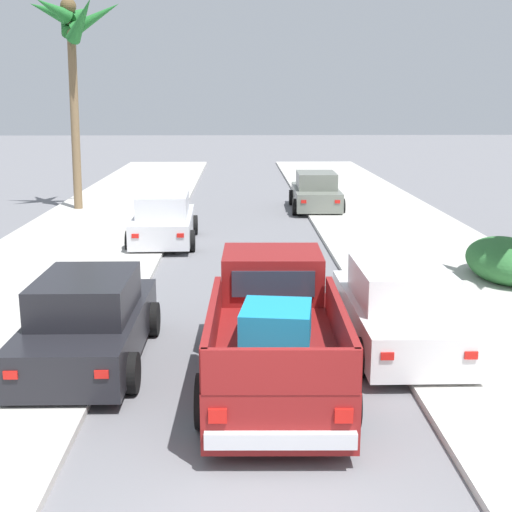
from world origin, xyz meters
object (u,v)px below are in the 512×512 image
object	(u,v)px
pickup_truck	(274,333)
palm_tree_left_mid	(73,35)
car_right_near	(398,309)
hedge_bush	(506,261)
car_left_mid	(164,220)
car_right_mid	(89,322)
car_left_near	(316,192)

from	to	relation	value
pickup_truck	palm_tree_left_mid	bearing A→B (deg)	111.76
pickup_truck	car_right_near	xyz separation A→B (m)	(2.31, 1.42, -0.08)
pickup_truck	hedge_bush	world-z (taller)	pickup_truck
car_right_near	car_left_mid	size ratio (longest dim) A/B	0.99
car_right_mid	palm_tree_left_mid	bearing A→B (deg)	102.96
car_left_near	car_right_mid	xyz separation A→B (m)	(-5.70, -16.19, 0.00)
car_left_near	car_right_mid	size ratio (longest dim) A/B	1.01
palm_tree_left_mid	hedge_bush	bearing A→B (deg)	-41.70
car_right_mid	hedge_bush	xyz separation A→B (m)	(9.09, 4.91, -0.16)
pickup_truck	car_right_near	bearing A→B (deg)	31.70
car_left_near	palm_tree_left_mid	bearing A→B (deg)	178.98
hedge_bush	car_right_mid	bearing A→B (deg)	-151.65
car_left_near	car_right_near	world-z (taller)	same
hedge_bush	car_left_mid	bearing A→B (deg)	150.84
car_left_near	car_right_near	distance (m)	15.62
car_left_near	car_left_mid	xyz separation A→B (m)	(-5.48, -6.34, 0.00)
car_left_near	car_left_mid	bearing A→B (deg)	-130.85
car_right_near	car_left_mid	distance (m)	10.64
car_left_near	hedge_bush	world-z (taller)	car_left_near
pickup_truck	car_right_mid	world-z (taller)	pickup_truck
car_left_near	car_left_mid	size ratio (longest dim) A/B	1.00
pickup_truck	car_right_near	size ratio (longest dim) A/B	1.23
car_right_mid	car_left_mid	bearing A→B (deg)	88.72
car_left_near	palm_tree_left_mid	distance (m)	11.26
car_right_mid	pickup_truck	bearing A→B (deg)	-15.32
car_right_near	palm_tree_left_mid	xyz separation A→B (m)	(-9.18, 15.79, 6.09)
palm_tree_left_mid	hedge_bush	world-z (taller)	palm_tree_left_mid
car_right_mid	hedge_bush	distance (m)	10.33
pickup_truck	car_left_mid	distance (m)	11.09
pickup_truck	car_left_mid	world-z (taller)	pickup_truck
car_left_near	pickup_truck	bearing A→B (deg)	-98.65
car_right_mid	palm_tree_left_mid	distance (m)	17.86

